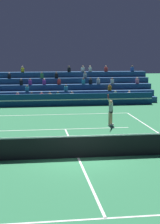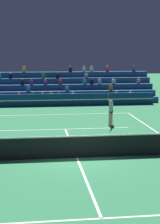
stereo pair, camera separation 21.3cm
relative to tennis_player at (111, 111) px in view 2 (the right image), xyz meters
name	(u,v)px [view 2 (the right image)]	position (x,y,z in m)	size (l,w,h in m)	color
ground_plane	(77,158)	(-3.11, -7.21, -0.98)	(120.00, 120.00, 0.00)	#2D7A4C
court_lines	(77,158)	(-3.11, -7.21, -0.98)	(11.10, 23.90, 0.01)	white
tennis_net	(77,146)	(-3.11, -7.21, -0.44)	(12.00, 0.10, 1.10)	black
sponsor_banner_wall	(56,100)	(-3.11, 9.22, -0.43)	(18.00, 0.26, 1.10)	navy
bleacher_stand	(53,90)	(-3.12, 13.03, 0.04)	(19.63, 4.75, 3.38)	navy
tennis_player	(111,111)	(0.00, 0.00, 0.00)	(0.70, 1.26, 2.27)	tan
tennis_ball	(92,150)	(-2.22, -6.03, -0.95)	(0.07, 0.07, 0.07)	#C6DB33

